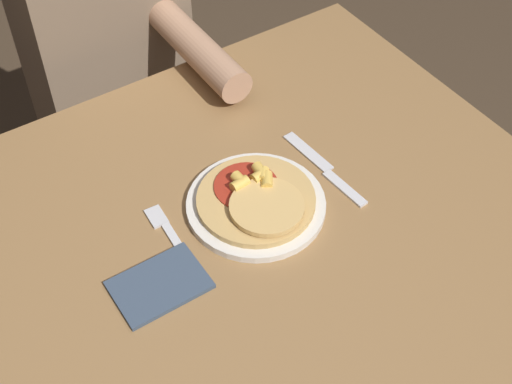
% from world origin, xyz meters
% --- Properties ---
extents(dining_table, '(1.09, 0.93, 0.77)m').
position_xyz_m(dining_table, '(0.00, 0.00, 0.65)').
color(dining_table, olive).
rests_on(dining_table, ground_plane).
extents(plate, '(0.24, 0.24, 0.01)m').
position_xyz_m(plate, '(0.04, 0.04, 0.78)').
color(plate, silver).
rests_on(plate, dining_table).
extents(pizza, '(0.21, 0.21, 0.04)m').
position_xyz_m(pizza, '(0.04, 0.04, 0.79)').
color(pizza, tan).
rests_on(pizza, plate).
extents(fork, '(0.03, 0.18, 0.00)m').
position_xyz_m(fork, '(-0.12, 0.06, 0.77)').
color(fork, silver).
rests_on(fork, dining_table).
extents(knife, '(0.03, 0.22, 0.00)m').
position_xyz_m(knife, '(0.19, 0.05, 0.77)').
color(knife, silver).
rests_on(knife, dining_table).
extents(napkin, '(0.15, 0.10, 0.01)m').
position_xyz_m(napkin, '(-0.18, -0.01, 0.77)').
color(napkin, '#38475B').
rests_on(napkin, dining_table).
extents(person_diner, '(0.35, 0.52, 1.15)m').
position_xyz_m(person_diner, '(0.05, 0.68, 0.67)').
color(person_diner, '#2D2D38').
rests_on(person_diner, ground_plane).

